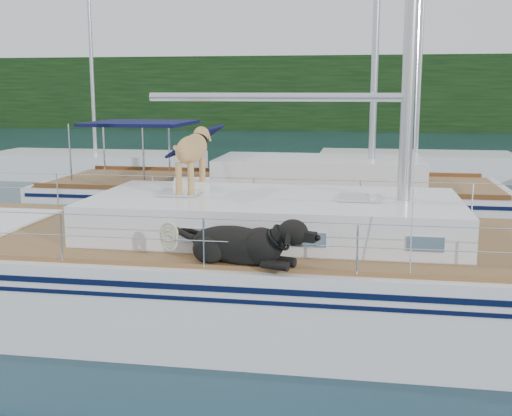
# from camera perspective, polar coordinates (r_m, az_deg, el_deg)

# --- Properties ---
(ground) EXTENTS (120.00, 120.00, 0.00)m
(ground) POSITION_cam_1_polar(r_m,az_deg,el_deg) (9.74, -3.14, -9.42)
(ground) COLOR black
(ground) RESTS_ON ground
(tree_line) EXTENTS (90.00, 3.00, 6.00)m
(tree_line) POSITION_cam_1_polar(r_m,az_deg,el_deg) (53.97, 7.51, 10.08)
(tree_line) COLOR black
(tree_line) RESTS_ON ground
(shore_bank) EXTENTS (92.00, 1.00, 1.20)m
(shore_bank) POSITION_cam_1_polar(r_m,az_deg,el_deg) (55.23, 7.50, 7.60)
(shore_bank) COLOR #595147
(shore_bank) RESTS_ON ground
(main_sailboat) EXTENTS (12.00, 3.93, 14.01)m
(main_sailboat) POSITION_cam_1_polar(r_m,az_deg,el_deg) (9.50, -2.66, -5.61)
(main_sailboat) COLOR white
(main_sailboat) RESTS_ON ground
(neighbor_sailboat) EXTENTS (11.00, 3.50, 13.30)m
(neighbor_sailboat) POSITION_cam_1_polar(r_m,az_deg,el_deg) (15.49, 1.62, 0.50)
(neighbor_sailboat) COLOR white
(neighbor_sailboat) RESTS_ON ground
(bg_boat_west) EXTENTS (8.00, 3.00, 11.65)m
(bg_boat_west) POSITION_cam_1_polar(r_m,az_deg,el_deg) (25.19, -14.02, 3.65)
(bg_boat_west) COLOR white
(bg_boat_west) RESTS_ON ground
(bg_boat_center) EXTENTS (7.20, 3.00, 11.65)m
(bg_boat_center) POSITION_cam_1_polar(r_m,az_deg,el_deg) (25.17, 13.99, 3.65)
(bg_boat_center) COLOR white
(bg_boat_center) RESTS_ON ground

